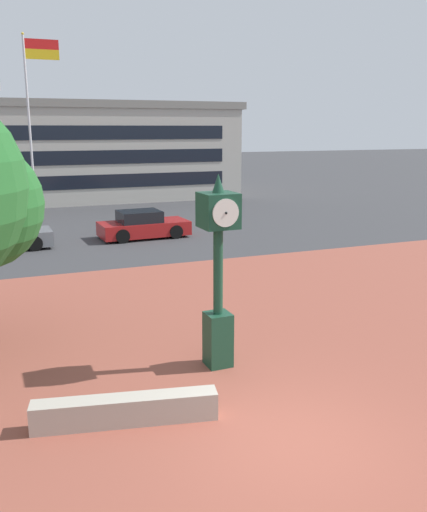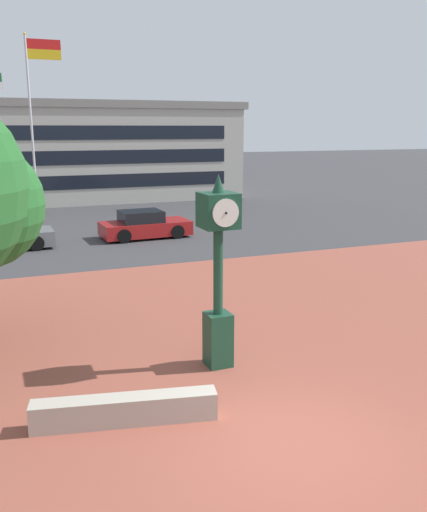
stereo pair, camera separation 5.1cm
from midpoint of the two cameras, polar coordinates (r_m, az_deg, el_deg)
ground_plane at (r=9.50m, az=8.24°, el=-18.80°), size 200.00×200.00×0.00m
plaza_brick_paving at (r=12.82m, az=-0.92°, el=-9.77°), size 44.00×16.23×0.01m
planter_wall at (r=9.93m, az=-9.10°, el=-15.67°), size 3.22×1.02×0.50m
street_clock at (r=11.32m, az=0.61°, el=-1.27°), size 0.74×0.84×4.14m
car_street_near at (r=24.60m, az=-21.29°, el=1.94°), size 4.12×1.92×1.28m
car_street_mid at (r=25.66m, az=-7.21°, el=3.19°), size 4.19×2.12×1.28m
flagpole_secondary at (r=30.92m, az=-18.23°, el=14.11°), size 1.81×0.14×9.75m
civic_building at (r=41.92m, az=-19.78°, el=10.32°), size 30.85×11.54×6.80m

